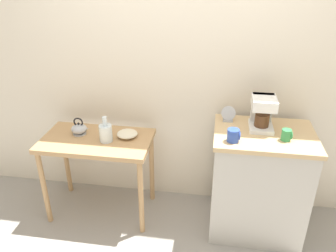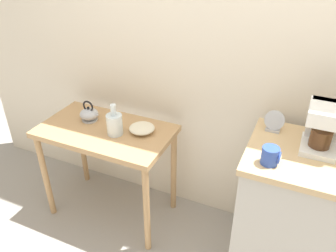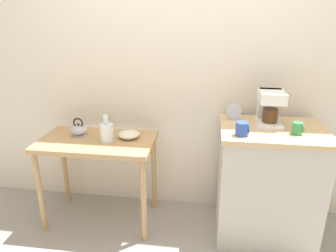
{
  "view_description": "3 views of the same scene",
  "coord_description": "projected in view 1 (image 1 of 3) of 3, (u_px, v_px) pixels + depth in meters",
  "views": [
    {
      "loc": [
        0.31,
        -2.28,
        2.12
      ],
      "look_at": [
        -0.04,
        -0.0,
        0.96
      ],
      "focal_mm": 35.95,
      "sensor_mm": 36.0,
      "label": 1
    },
    {
      "loc": [
        0.54,
        -1.56,
        1.96
      ],
      "look_at": [
        -0.18,
        0.05,
        0.92
      ],
      "focal_mm": 35.96,
      "sensor_mm": 36.0,
      "label": 2
    },
    {
      "loc": [
        0.22,
        -2.15,
        1.74
      ],
      "look_at": [
        -0.09,
        0.07,
        0.91
      ],
      "focal_mm": 33.43,
      "sensor_mm": 36.0,
      "label": 3
    }
  ],
  "objects": [
    {
      "name": "mug_tall_green",
      "position": [
        287.0,
        135.0,
        2.44
      ],
      "size": [
        0.08,
        0.07,
        0.09
      ],
      "color": "#338C4C",
      "rests_on": "kitchen_counter"
    },
    {
      "name": "teakettle",
      "position": [
        79.0,
        129.0,
        2.89
      ],
      "size": [
        0.16,
        0.13,
        0.16
      ],
      "color": "#B2B5BA",
      "rests_on": "wooden_table"
    },
    {
      "name": "mug_blue",
      "position": [
        233.0,
        135.0,
        2.43
      ],
      "size": [
        0.09,
        0.09,
        0.1
      ],
      "color": "#2D4CAD",
      "rests_on": "kitchen_counter"
    },
    {
      "name": "ground_plane",
      "position": [
        173.0,
        222.0,
        3.01
      ],
      "size": [
        8.0,
        8.0,
        0.0
      ],
      "primitive_type": "plane",
      "color": "gray"
    },
    {
      "name": "wooden_table",
      "position": [
        97.0,
        149.0,
        2.88
      ],
      "size": [
        0.93,
        0.53,
        0.76
      ],
      "color": "tan",
      "rests_on": "ground_plane"
    },
    {
      "name": "bowl_stoneware",
      "position": [
        127.0,
        134.0,
        2.84
      ],
      "size": [
        0.17,
        0.17,
        0.06
      ],
      "color": "beige",
      "rests_on": "wooden_table"
    },
    {
      "name": "coffee_maker",
      "position": [
        263.0,
        111.0,
        2.58
      ],
      "size": [
        0.18,
        0.22,
        0.26
      ],
      "color": "white",
      "rests_on": "kitchen_counter"
    },
    {
      "name": "kitchen_counter",
      "position": [
        258.0,
        182.0,
        2.77
      ],
      "size": [
        0.77,
        0.58,
        0.93
      ],
      "color": "#BCB7AD",
      "rests_on": "ground_plane"
    },
    {
      "name": "table_clock",
      "position": [
        228.0,
        115.0,
        2.73
      ],
      "size": [
        0.12,
        0.06,
        0.13
      ],
      "color": "#B2B5BA",
      "rests_on": "kitchen_counter"
    },
    {
      "name": "glass_carafe_vase",
      "position": [
        106.0,
        133.0,
        2.76
      ],
      "size": [
        0.11,
        0.11,
        0.22
      ],
      "color": "silver",
      "rests_on": "wooden_table"
    },
    {
      "name": "back_wall",
      "position": [
        194.0,
        55.0,
        2.79
      ],
      "size": [
        4.4,
        0.1,
        2.8
      ],
      "primitive_type": "cube",
      "color": "beige",
      "rests_on": "ground_plane"
    }
  ]
}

